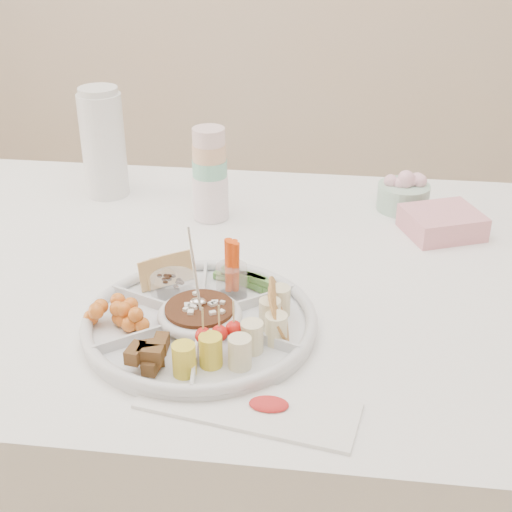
# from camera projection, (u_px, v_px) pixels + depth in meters

# --- Properties ---
(dining_table) EXTENTS (1.52, 1.02, 0.76)m
(dining_table) POSITION_uv_depth(u_px,v_px,m) (228.00, 420.00, 1.55)
(dining_table) COLOR white
(dining_table) RESTS_ON floor
(party_tray) EXTENTS (0.50, 0.50, 0.04)m
(party_tray) POSITION_uv_depth(u_px,v_px,m) (200.00, 319.00, 1.17)
(party_tray) COLOR silver
(party_tray) RESTS_ON dining_table
(bean_dip) EXTENTS (0.15, 0.15, 0.04)m
(bean_dip) POSITION_uv_depth(u_px,v_px,m) (200.00, 315.00, 1.17)
(bean_dip) COLOR black
(bean_dip) RESTS_ON party_tray
(tortillas) EXTENTS (0.14, 0.14, 0.07)m
(tortillas) POSITION_uv_depth(u_px,v_px,m) (279.00, 308.00, 1.16)
(tortillas) COLOR #AE722A
(tortillas) RESTS_ON party_tray
(carrot_cucumber) EXTENTS (0.14, 0.14, 0.10)m
(carrot_cucumber) POSITION_uv_depth(u_px,v_px,m) (240.00, 264.00, 1.25)
(carrot_cucumber) COLOR #EB450B
(carrot_cucumber) RESTS_ON party_tray
(pita_raisins) EXTENTS (0.14, 0.14, 0.06)m
(pita_raisins) POSITION_uv_depth(u_px,v_px,m) (167.00, 274.00, 1.26)
(pita_raisins) COLOR tan
(pita_raisins) RESTS_ON party_tray
(cherries) EXTENTS (0.15, 0.15, 0.05)m
(cherries) POSITION_uv_depth(u_px,v_px,m) (120.00, 312.00, 1.16)
(cherries) COLOR orange
(cherries) RESTS_ON party_tray
(granola_chunks) EXTENTS (0.13, 0.13, 0.04)m
(granola_chunks) POSITION_uv_depth(u_px,v_px,m) (151.00, 353.00, 1.06)
(granola_chunks) COLOR #512E14
(granola_chunks) RESTS_ON party_tray
(banana_tomato) EXTENTS (0.15, 0.15, 0.09)m
(banana_tomato) POSITION_uv_depth(u_px,v_px,m) (238.00, 340.00, 1.05)
(banana_tomato) COLOR #EEEE8C
(banana_tomato) RESTS_ON party_tray
(cup_stack) EXTENTS (0.08, 0.08, 0.21)m
(cup_stack) POSITION_uv_depth(u_px,v_px,m) (210.00, 172.00, 1.52)
(cup_stack) COLOR silver
(cup_stack) RESTS_ON dining_table
(thermos) EXTENTS (0.10, 0.10, 0.26)m
(thermos) POSITION_uv_depth(u_px,v_px,m) (103.00, 141.00, 1.63)
(thermos) COLOR white
(thermos) RESTS_ON dining_table
(flower_bowl) EXTENTS (0.13, 0.13, 0.09)m
(flower_bowl) POSITION_uv_depth(u_px,v_px,m) (404.00, 191.00, 1.59)
(flower_bowl) COLOR #A6B6AB
(flower_bowl) RESTS_ON dining_table
(napkin_stack) EXTENTS (0.19, 0.18, 0.05)m
(napkin_stack) POSITION_uv_depth(u_px,v_px,m) (442.00, 223.00, 1.49)
(napkin_stack) COLOR pink
(napkin_stack) RESTS_ON dining_table
(placemat) EXTENTS (0.33, 0.16, 0.01)m
(placemat) POSITION_uv_depth(u_px,v_px,m) (248.00, 406.00, 1.01)
(placemat) COLOR white
(placemat) RESTS_ON dining_table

